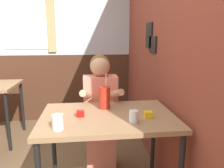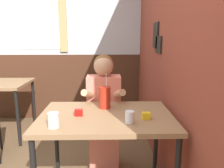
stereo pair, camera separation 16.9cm
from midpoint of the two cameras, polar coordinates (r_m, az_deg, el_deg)
The scene contains 9 objects.
brick_wall_right at distance 2.59m, azimuth 13.80°, elevation 11.12°, with size 0.08×4.29×2.70m.
back_wall at distance 3.76m, azimuth -13.02°, elevation 11.37°, with size 5.74×0.09×2.70m.
main_table at distance 1.77m, azimuth 1.24°, elevation -10.36°, with size 1.05×0.72×0.78m.
person_seated at distance 2.28m, azimuth 0.01°, elevation -7.02°, with size 0.42×0.40×1.21m.
cocktail_pitcher at distance 1.88m, azimuth 0.62°, elevation -3.56°, with size 0.10×0.10×0.31m.
glass_near_pitcher at distance 1.58m, azimuth 7.75°, elevation -8.59°, with size 0.07×0.07×0.09m.
glass_center at distance 1.52m, azimuth -12.00°, elevation -9.28°, with size 0.08×0.08×0.10m.
condiment_ketchup at distance 1.72m, azimuth -5.91°, elevation -7.47°, with size 0.06×0.04×0.05m.
condiment_mustard at distance 1.68m, azimuth 11.77°, elevation -8.15°, with size 0.06×0.04×0.05m.
Camera 2 is at (0.82, -1.37, 1.37)m, focal length 35.00 mm.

